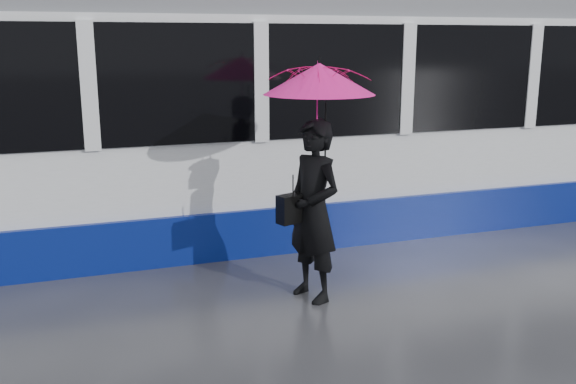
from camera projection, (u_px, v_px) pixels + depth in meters
name	position (u px, v px, depth m)	size (l,w,h in m)	color
ground	(254.00, 297.00, 6.93)	(90.00, 90.00, 0.00)	#2A2A2F
rails	(206.00, 232.00, 9.23)	(34.00, 1.51, 0.02)	#3F3D38
tram	(395.00, 112.00, 9.81)	(26.00, 2.56, 3.35)	white
woman	(313.00, 211.00, 6.70)	(0.70, 0.46, 1.92)	black
umbrella	(319.00, 101.00, 6.45)	(1.45, 1.45, 1.30)	#ED148C
handbag	(293.00, 208.00, 6.64)	(0.37, 0.26, 0.48)	black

